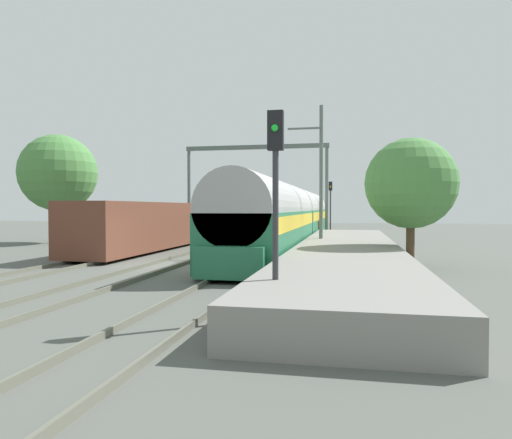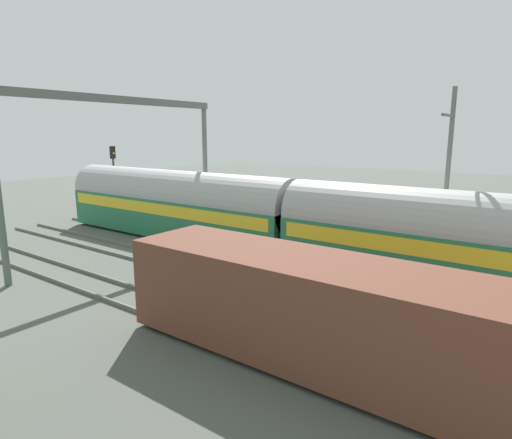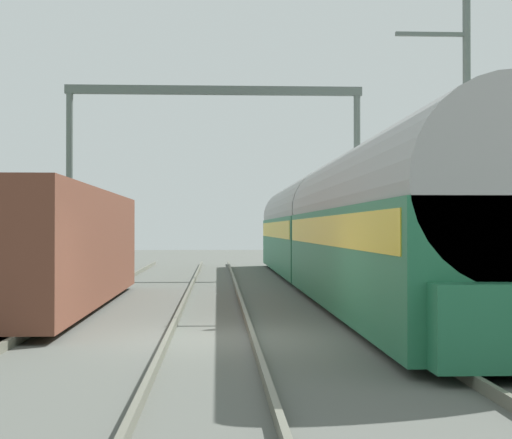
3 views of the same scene
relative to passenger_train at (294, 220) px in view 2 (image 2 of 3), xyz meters
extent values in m
cube|color=#236B47|center=(0.00, -8.13, -0.71)|extent=(2.90, 16.00, 2.20)
cube|color=gold|center=(0.00, -8.13, -0.08)|extent=(2.93, 15.36, 0.64)
cylinder|color=#9F9F9F|center=(0.00, -8.13, 0.59)|extent=(2.84, 16.00, 2.84)
cube|color=#236B47|center=(0.00, 8.22, -0.71)|extent=(2.90, 16.00, 2.20)
cube|color=gold|center=(0.00, 8.22, -0.08)|extent=(2.93, 15.36, 0.64)
cylinder|color=#9F9F9F|center=(0.00, 8.22, 0.59)|extent=(2.84, 16.00, 2.84)
cube|color=brown|center=(-7.92, -6.24, -0.46)|extent=(2.80, 13.00, 2.70)
cube|color=black|center=(-7.92, -6.24, -1.76)|extent=(2.52, 11.96, 0.10)
cylinder|color=#3A3A3A|center=(1.40, 5.72, -1.55)|extent=(0.18, 0.18, 0.85)
cube|color=maroon|center=(1.40, 5.72, -0.80)|extent=(0.40, 0.24, 0.64)
sphere|color=tan|center=(1.40, 5.72, -0.36)|extent=(0.24, 0.24, 0.24)
cylinder|color=#2D2D33|center=(1.92, 16.52, 0.17)|extent=(0.14, 0.14, 4.28)
cube|color=black|center=(1.92, 16.52, 2.76)|extent=(0.36, 0.20, 0.90)
sphere|color=yellow|center=(1.92, 16.40, 2.70)|extent=(0.16, 0.16, 0.16)
cylinder|color=#55615D|center=(2.00, 7.56, 1.78)|extent=(0.28, 0.28, 7.50)
cube|color=#55615D|center=(-3.96, 7.56, 5.71)|extent=(12.32, 0.24, 0.36)
cylinder|color=#55615D|center=(2.40, -6.19, 2.03)|extent=(0.20, 0.20, 8.00)
cube|color=#55615D|center=(1.50, -6.19, 4.83)|extent=(1.80, 0.10, 0.10)
camera|label=1|loc=(3.99, -31.46, 0.57)|focal=32.95mm
camera|label=2|loc=(-17.44, -10.32, 4.10)|focal=30.07mm
camera|label=3|loc=(-3.84, -26.34, -0.04)|focal=57.41mm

